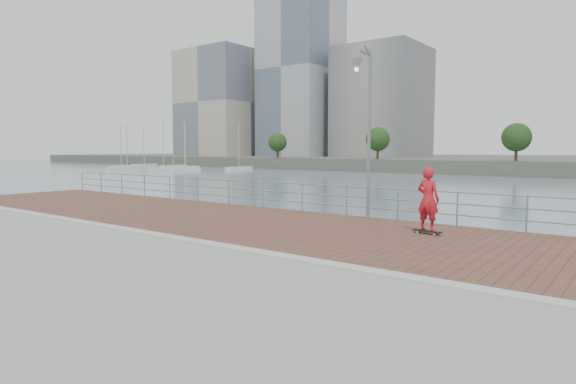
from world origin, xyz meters
The scene contains 9 objects.
water centered at (0.00, 0.00, -2.00)m, with size 400.00×400.00×0.00m, color slate.
seawall centered at (0.00, -5.00, -1.00)m, with size 40.00×24.00×2.00m, color gray.
brick_lane centered at (0.00, 3.60, 0.01)m, with size 40.00×6.80×0.02m, color brown.
curb centered at (0.00, 0.00, 0.03)m, with size 40.00×0.40×0.06m, color #B7B5AD.
guardrail centered at (0.00, 7.00, 0.69)m, with size 39.06×0.06×1.13m.
street_lamp centered at (0.12, 6.08, 4.05)m, with size 0.42×1.21×5.70m.
skateboard centered at (2.89, 4.93, 0.10)m, with size 0.87×0.34×0.10m.
skateboarder centered at (2.89, 4.93, 1.03)m, with size 0.68×0.45×1.86m, color red.
marina centered at (-78.90, 60.71, -1.54)m, with size 34.62×19.34×10.22m.
Camera 1 is at (8.05, -8.59, 2.49)m, focal length 30.00 mm.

